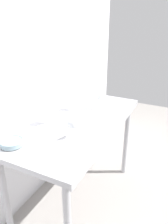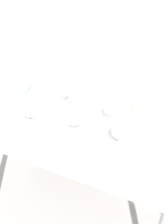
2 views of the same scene
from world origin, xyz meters
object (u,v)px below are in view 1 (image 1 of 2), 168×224
wine_glass_near_center (87,106)px  tasting_sheet_upper (45,133)px  wine_glass_far_right (75,98)px  wine_glass_near_left (73,123)px  tasting_bowl (12,143)px  wine_glass_far_left (52,109)px  wine_glass_near_right (100,96)px  decanter_funnel (73,101)px

wine_glass_near_center → tasting_sheet_upper: 0.41m
wine_glass_far_right → wine_glass_near_center: wine_glass_near_center is taller
wine_glass_near_left → tasting_bowl: (-0.28, 0.31, -0.09)m
wine_glass_near_left → wine_glass_near_center: 0.30m
wine_glass_far_left → wine_glass_near_right: (0.46, -0.21, -0.00)m
wine_glass_near_right → tasting_bowl: size_ratio=1.17×
wine_glass_far_left → wine_glass_far_right: wine_glass_far_left is taller
wine_glass_near_right → wine_glass_far_right: (-0.12, 0.19, -0.01)m
wine_glass_near_right → wine_glass_near_center: wine_glass_near_right is taller
decanter_funnel → tasting_sheet_upper: bearing=-170.8°
tasting_bowl → decanter_funnel: 0.84m
wine_glass_near_left → tasting_sheet_upper: size_ratio=0.61×
wine_glass_near_right → wine_glass_near_left: size_ratio=1.07×
wine_glass_near_right → wine_glass_near_center: (-0.28, -0.00, -0.00)m
wine_glass_far_right → tasting_bowl: wine_glass_far_right is taller
wine_glass_far_right → decanter_funnel: bearing=36.7°
wine_glass_near_center → wine_glass_far_left: bearing=130.7°
tasting_sheet_upper → tasting_bowl: 0.26m
wine_glass_near_right → tasting_bowl: (-0.85, 0.28, -0.11)m
decanter_funnel → wine_glass_near_center: bearing=-133.5°
wine_glass_near_right → wine_glass_near_left: wine_glass_near_right is taller
wine_glass_near_right → tasting_sheet_upper: bearing=163.8°
wine_glass_near_center → tasting_bowl: 0.65m
wine_glass_far_left → decanter_funnel: size_ratio=1.43×
wine_glass_far_left → tasting_sheet_upper: size_ratio=0.68×
wine_glass_near_right → tasting_bowl: bearing=162.1°
wine_glass_far_right → decanter_funnel: 0.16m
wine_glass_near_center → decanter_funnel: size_ratio=1.37×
wine_glass_far_left → decanter_funnel: bearing=8.1°
wine_glass_far_left → wine_glass_far_right: bearing=-3.5°
wine_glass_near_left → wine_glass_near_center: wine_glass_near_center is taller
wine_glass_far_right → tasting_sheet_upper: wine_glass_far_right is taller
tasting_bowl → wine_glass_near_center: bearing=-25.9°
wine_glass_far_left → wine_glass_near_right: size_ratio=1.03×
tasting_sheet_upper → decanter_funnel: 0.62m
wine_glass_far_left → decanter_funnel: (0.45, 0.06, -0.10)m
decanter_funnel → wine_glass_far_left: bearing=-171.9°
wine_glass_near_center → tasting_sheet_upper: wine_glass_near_center is taller
wine_glass_near_right → wine_glass_near_left: 0.57m
wine_glass_far_left → wine_glass_near_left: 0.27m
wine_glass_far_right → tasting_bowl: bearing=173.5°
wine_glass_near_right → decanter_funnel: 0.29m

